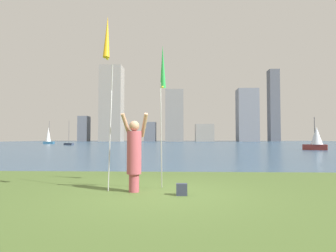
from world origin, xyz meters
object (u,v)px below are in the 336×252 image
(sailboat_1, at_px, (69,144))
(sailboat_6, at_px, (316,139))
(kite_flag_right, at_px, (163,70))
(sailboat_0, at_px, (48,136))
(person, at_px, (134,153))
(kite_flag_left, at_px, (107,43))
(bag, at_px, (182,189))

(sailboat_1, height_order, sailboat_6, sailboat_1)
(kite_flag_right, relative_size, sailboat_0, 0.79)
(person, distance_m, sailboat_6, 28.95)
(kite_flag_left, height_order, kite_flag_right, kite_flag_left)
(bag, bearing_deg, kite_flag_left, 173.39)
(kite_flag_right, xyz_separation_m, bag, (0.50, -1.21, -3.01))
(kite_flag_right, distance_m, sailboat_6, 27.97)
(sailboat_0, xyz_separation_m, sailboat_6, (42.26, -28.36, -0.44))
(bag, xyz_separation_m, sailboat_6, (14.51, 24.72, 1.03))
(sailboat_1, bearing_deg, person, -66.79)
(kite_flag_left, height_order, sailboat_6, kite_flag_left)
(kite_flag_right, bearing_deg, sailboat_6, 57.43)
(person, relative_size, bag, 7.17)
(kite_flag_right, xyz_separation_m, sailboat_1, (-19.01, 42.02, -2.88))
(kite_flag_left, distance_m, kite_flag_right, 1.68)
(kite_flag_left, height_order, sailboat_0, sailboat_0)
(person, bearing_deg, sailboat_6, 48.19)
(bag, distance_m, sailboat_1, 47.43)
(kite_flag_left, relative_size, kite_flag_right, 1.12)
(kite_flag_left, relative_size, bag, 15.95)
(sailboat_0, distance_m, sailboat_6, 50.90)
(kite_flag_right, xyz_separation_m, sailboat_0, (-27.25, 51.87, -1.54))
(bag, bearing_deg, sailboat_0, 117.60)
(kite_flag_left, distance_m, sailboat_1, 46.65)
(bag, relative_size, sailboat_6, 0.08)
(sailboat_0, height_order, sailboat_1, sailboat_0)
(person, distance_m, sailboat_0, 59.05)
(sailboat_0, relative_size, sailboat_1, 1.13)
(bag, relative_size, sailboat_0, 0.06)
(kite_flag_right, distance_m, sailboat_0, 58.61)
(person, height_order, sailboat_6, sailboat_6)
(kite_flag_left, distance_m, sailboat_0, 58.94)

